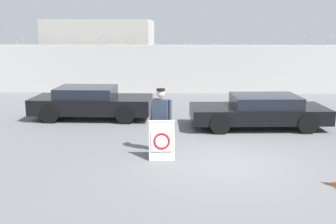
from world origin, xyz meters
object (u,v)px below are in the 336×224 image
at_px(security_guard, 161,117).
at_px(parked_car_front_coupe, 91,102).
at_px(barricade_sign, 162,139).
at_px(parked_car_rear_sedan, 260,111).

distance_m(security_guard, parked_car_front_coupe, 5.02).
height_order(barricade_sign, parked_car_front_coupe, parked_car_front_coupe).
bearing_deg(parked_car_rear_sedan, barricade_sign, 42.45).
xyz_separation_m(security_guard, parked_car_rear_sedan, (3.39, 2.82, -0.43)).
xyz_separation_m(barricade_sign, parked_car_rear_sedan, (3.34, 3.36, 0.08)).
distance_m(security_guard, parked_car_rear_sedan, 4.43).
relative_size(barricade_sign, security_guard, 0.57).
distance_m(barricade_sign, parked_car_front_coupe, 5.48).
relative_size(security_guard, parked_car_rear_sedan, 0.38).
height_order(parked_car_front_coupe, parked_car_rear_sedan, parked_car_front_coupe).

